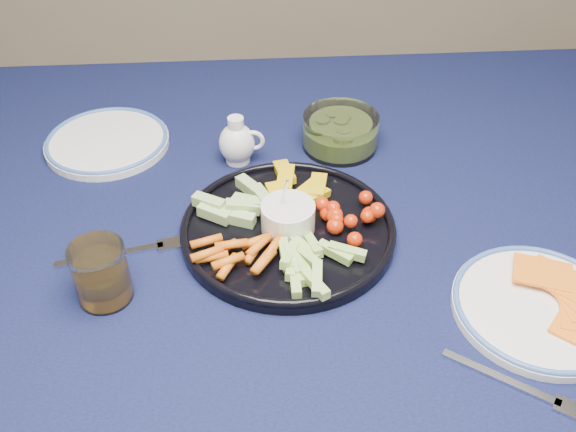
{
  "coord_description": "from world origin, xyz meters",
  "views": [
    {
      "loc": [
        -0.08,
        -0.81,
        1.41
      ],
      "look_at": [
        -0.03,
        -0.07,
        0.78
      ],
      "focal_mm": 40.0,
      "sensor_mm": 36.0,
      "label": 1
    }
  ],
  "objects": [
    {
      "name": "crudite_platter",
      "position": [
        -0.03,
        -0.07,
        0.77
      ],
      "size": [
        0.33,
        0.33,
        0.11
      ],
      "color": "black",
      "rests_on": "dining_table"
    },
    {
      "name": "cheese_plate",
      "position": [
        0.3,
        -0.25,
        0.76
      ],
      "size": [
        0.24,
        0.24,
        0.03
      ],
      "color": "white",
      "rests_on": "dining_table"
    },
    {
      "name": "creamer_pitcher",
      "position": [
        -0.1,
        0.13,
        0.78
      ],
      "size": [
        0.08,
        0.06,
        0.09
      ],
      "color": "white",
      "rests_on": "dining_table"
    },
    {
      "name": "side_plate_extra",
      "position": [
        -0.34,
        0.2,
        0.76
      ],
      "size": [
        0.23,
        0.23,
        0.02
      ],
      "color": "white",
      "rests_on": "dining_table"
    },
    {
      "name": "fork_right",
      "position": [
        0.24,
        -0.37,
        0.75
      ],
      "size": [
        0.15,
        0.12,
        0.0
      ],
      "color": "silver",
      "rests_on": "dining_table"
    },
    {
      "name": "juice_tumbler",
      "position": [
        -0.29,
        -0.18,
        0.79
      ],
      "size": [
        0.08,
        0.08,
        0.09
      ],
      "color": "silver",
      "rests_on": "dining_table"
    },
    {
      "name": "pickle_bowl",
      "position": [
        0.09,
        0.17,
        0.77
      ],
      "size": [
        0.14,
        0.14,
        0.06
      ],
      "color": "silver",
      "rests_on": "dining_table"
    },
    {
      "name": "fork_left",
      "position": [
        -0.26,
        -0.09,
        0.75
      ],
      "size": [
        0.19,
        0.06,
        0.0
      ],
      "color": "silver",
      "rests_on": "dining_table"
    },
    {
      "name": "dining_table",
      "position": [
        0.0,
        0.0,
        0.66
      ],
      "size": [
        1.67,
        1.07,
        0.75
      ],
      "color": "#4C2919",
      "rests_on": "ground"
    }
  ]
}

